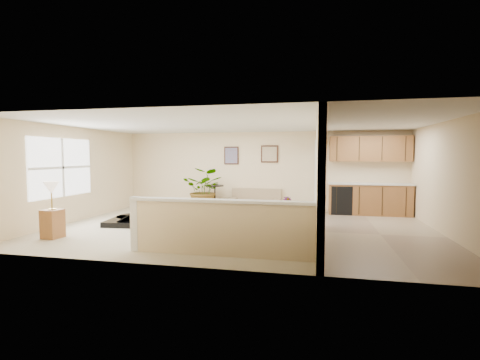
% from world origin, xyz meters
% --- Properties ---
extents(floor, '(9.00, 9.00, 0.00)m').
position_xyz_m(floor, '(0.00, 0.00, 0.00)').
color(floor, beige).
rests_on(floor, ground).
extents(back_wall, '(9.00, 0.04, 2.50)m').
position_xyz_m(back_wall, '(0.00, 3.00, 1.25)').
color(back_wall, beige).
rests_on(back_wall, floor).
extents(front_wall, '(9.00, 0.04, 2.50)m').
position_xyz_m(front_wall, '(0.00, -3.00, 1.25)').
color(front_wall, beige).
rests_on(front_wall, floor).
extents(left_wall, '(0.04, 6.00, 2.50)m').
position_xyz_m(left_wall, '(-4.50, 0.00, 1.25)').
color(left_wall, beige).
rests_on(left_wall, floor).
extents(right_wall, '(0.04, 6.00, 2.50)m').
position_xyz_m(right_wall, '(4.50, 0.00, 1.25)').
color(right_wall, beige).
rests_on(right_wall, floor).
extents(ceiling, '(9.00, 6.00, 0.04)m').
position_xyz_m(ceiling, '(0.00, 0.00, 2.50)').
color(ceiling, silver).
rests_on(ceiling, back_wall).
extents(kitchen_vinyl, '(2.70, 6.00, 0.01)m').
position_xyz_m(kitchen_vinyl, '(3.15, 0.00, 0.00)').
color(kitchen_vinyl, gray).
rests_on(kitchen_vinyl, floor).
extents(interior_partition, '(0.18, 5.99, 2.50)m').
position_xyz_m(interior_partition, '(1.80, 0.25, 1.22)').
color(interior_partition, beige).
rests_on(interior_partition, floor).
extents(pony_half_wall, '(3.42, 0.22, 1.00)m').
position_xyz_m(pony_half_wall, '(0.08, -2.30, 0.52)').
color(pony_half_wall, beige).
rests_on(pony_half_wall, floor).
extents(left_window, '(0.05, 2.15, 1.45)m').
position_xyz_m(left_window, '(-4.49, -0.50, 1.45)').
color(left_window, white).
rests_on(left_window, left_wall).
extents(wall_art_left, '(0.48, 0.04, 0.58)m').
position_xyz_m(wall_art_left, '(-0.95, 2.97, 1.75)').
color(wall_art_left, '#3D2216').
rests_on(wall_art_left, back_wall).
extents(wall_mirror, '(0.55, 0.04, 0.55)m').
position_xyz_m(wall_mirror, '(0.30, 2.97, 1.80)').
color(wall_mirror, '#3D2216').
rests_on(wall_mirror, back_wall).
extents(kitchen_cabinets, '(2.36, 0.65, 2.33)m').
position_xyz_m(kitchen_cabinets, '(3.19, 2.73, 0.87)').
color(kitchen_cabinets, '#9A5A32').
rests_on(kitchen_cabinets, floor).
extents(piano, '(1.59, 1.65, 1.21)m').
position_xyz_m(piano, '(-2.80, 0.08, 0.51)').
color(piano, black).
rests_on(piano, floor).
extents(piano_bench, '(0.53, 0.84, 0.52)m').
position_xyz_m(piano_bench, '(-1.80, -0.33, 0.26)').
color(piano_bench, black).
rests_on(piano_bench, floor).
extents(loveseat, '(1.61, 0.92, 0.92)m').
position_xyz_m(loveseat, '(-0.12, 2.70, 0.35)').
color(loveseat, tan).
rests_on(loveseat, floor).
extents(accent_table, '(0.56, 0.56, 0.81)m').
position_xyz_m(accent_table, '(-1.39, 2.55, 0.52)').
color(accent_table, black).
rests_on(accent_table, floor).
extents(palm_plant, '(1.28, 1.13, 1.37)m').
position_xyz_m(palm_plant, '(-1.64, 2.27, 0.67)').
color(palm_plant, black).
rests_on(palm_plant, floor).
extents(small_plant, '(0.36, 0.36, 0.50)m').
position_xyz_m(small_plant, '(0.91, 2.50, 0.21)').
color(small_plant, black).
rests_on(small_plant, floor).
extents(lamp_stand, '(0.39, 0.39, 1.20)m').
position_xyz_m(lamp_stand, '(-3.72, -1.77, 0.51)').
color(lamp_stand, '#9A5A32').
rests_on(lamp_stand, floor).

